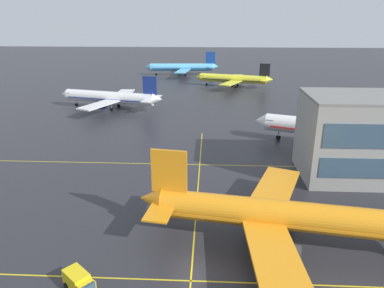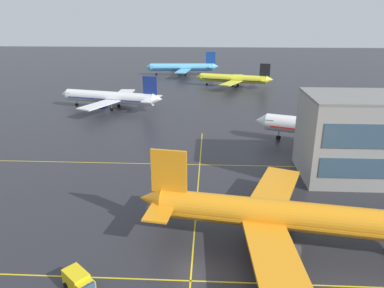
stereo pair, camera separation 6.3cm
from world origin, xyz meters
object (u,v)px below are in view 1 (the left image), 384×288
Objects in this scene: airliner_front_gate at (279,215)px; airliner_third_row at (111,97)px; airliner_far_left_stand at (234,79)px; airliner_second_row at (343,130)px; airliner_far_right_stand at (182,67)px; service_truck_catering at (79,281)px.

airliner_third_row is at bearing 120.22° from airliner_front_gate.
airliner_front_gate reaches higher than airliner_far_left_stand.
airliner_front_gate is at bearing -59.78° from airliner_third_row.
airliner_second_row reaches higher than airliner_far_right_stand.
airliner_far_left_stand is 120.96m from service_truck_catering.
airliner_front_gate is 80.84m from airliner_third_row.
airliner_far_right_stand is at bearing 113.49° from airliner_second_row.
airliner_third_row is at bearing -104.53° from airliner_far_right_stand.
airliner_third_row is (-40.69, 69.85, -0.35)m from airliner_front_gate.
airliner_front_gate is 1.07× the size of airliner_far_right_stand.
airliner_second_row reaches higher than airliner_third_row.
airliner_third_row is 56.31m from airliner_far_left_stand.
airliner_far_left_stand is 0.89× the size of airliner_far_right_stand.
airliner_front_gate is 8.99× the size of service_truck_catering.
airliner_second_row is (20.64, 37.17, 0.11)m from airliner_front_gate.
airliner_front_gate is 108.40m from airliner_far_left_stand.
airliner_third_row is 81.97m from service_truck_catering.
airliner_far_right_stand reaches higher than airliner_third_row.
airliner_front_gate is at bearing -80.49° from airliner_far_right_stand.
airliner_far_right_stand is 147.98m from service_truck_catering.
airliner_front_gate reaches higher than airliner_far_right_stand.
service_truck_catering is at bearing -90.07° from airliner_far_right_stand.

